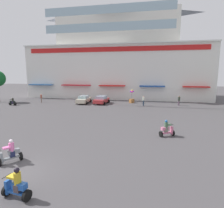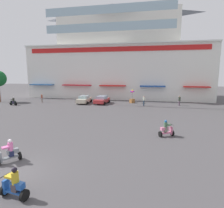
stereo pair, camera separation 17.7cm
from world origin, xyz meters
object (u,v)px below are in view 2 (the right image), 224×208
parked_car_0 (84,99)px  parked_car_1 (102,100)px  pedestrian_1 (179,100)px  scooter_rider_5 (166,129)px  scooter_rider_3 (9,153)px  scooter_rider_6 (14,185)px  pedestrian_2 (42,98)px  balloon_vendor_cart (132,98)px  pedestrian_0 (144,100)px  scooter_rider_0 (13,102)px

parked_car_0 → parked_car_1: bearing=2.8°
parked_car_0 → pedestrian_1: 17.24m
parked_car_0 → scooter_rider_5: (13.80, -16.36, -0.08)m
scooter_rider_3 → scooter_rider_5: size_ratio=1.00×
parked_car_0 → scooter_rider_6: (6.33, -26.68, -0.10)m
pedestrian_2 → balloon_vendor_cart: (17.07, 3.18, 0.01)m
pedestrian_0 → balloon_vendor_cart: 3.55m
scooter_rider_0 → scooter_rider_5: 27.88m
scooter_rider_3 → scooter_rider_0: bearing=128.4°
scooter_rider_3 → scooter_rider_5: scooter_rider_5 is taller
scooter_rider_0 → scooter_rider_5: bearing=-24.7°
parked_car_0 → pedestrian_2: bearing=-173.7°
scooter_rider_5 → pedestrian_1: pedestrian_1 is taller
scooter_rider_6 → pedestrian_1: (10.89, 27.63, 0.34)m
parked_car_0 → scooter_rider_5: 21.40m
scooter_rider_0 → scooter_rider_5: scooter_rider_5 is taller
scooter_rider_5 → pedestrian_1: bearing=78.9°
parked_car_0 → scooter_rider_6: size_ratio=2.91×
scooter_rider_0 → scooter_rider_6: (17.84, -21.99, 0.02)m
pedestrian_1 → balloon_vendor_cart: 8.50m
parked_car_1 → pedestrian_0: 7.76m
scooter_rider_5 → scooter_rider_3: bearing=-144.7°
pedestrian_0 → pedestrian_2: size_ratio=1.02×
pedestrian_1 → pedestrian_2: pedestrian_1 is taller
scooter_rider_6 → pedestrian_2: bearing=119.5°
balloon_vendor_cart → scooter_rider_3: bearing=-101.5°
parked_car_0 → balloon_vendor_cart: balloon_vendor_cart is taller
scooter_rider_6 → pedestrian_0: 26.69m
scooter_rider_3 → pedestrian_1: pedestrian_1 is taller
parked_car_0 → scooter_rider_0: 12.43m
parked_car_1 → pedestrian_0: (7.73, -0.59, 0.26)m
pedestrian_1 → pedestrian_2: (-25.47, -1.86, 0.00)m
scooter_rider_3 → parked_car_1: bearing=90.3°
pedestrian_2 → pedestrian_1: bearing=4.2°
scooter_rider_5 → pedestrian_1: 17.65m
pedestrian_2 → balloon_vendor_cart: bearing=10.6°
parked_car_1 → scooter_rider_3: (0.12, -23.81, -0.10)m
scooter_rider_6 → parked_car_1: bearing=96.2°
scooter_rider_3 → pedestrian_1: size_ratio=0.90×
parked_car_0 → balloon_vendor_cart: bearing=14.5°
pedestrian_0 → pedestrian_1: (6.08, 1.37, -0.03)m
scooter_rider_5 → pedestrian_0: (-2.67, 15.94, 0.34)m
parked_car_1 → scooter_rider_0: size_ratio=2.91×
scooter_rider_5 → pedestrian_1: (3.41, 17.31, 0.32)m
scooter_rider_6 → parked_car_0: bearing=103.3°
parked_car_0 → pedestrian_1: pedestrian_1 is taller
scooter_rider_0 → pedestrian_1: (28.73, 5.64, 0.36)m
parked_car_0 → scooter_rider_5: scooter_rider_5 is taller
parked_car_0 → pedestrian_0: pedestrian_0 is taller
parked_car_1 → pedestrian_0: size_ratio=2.55×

